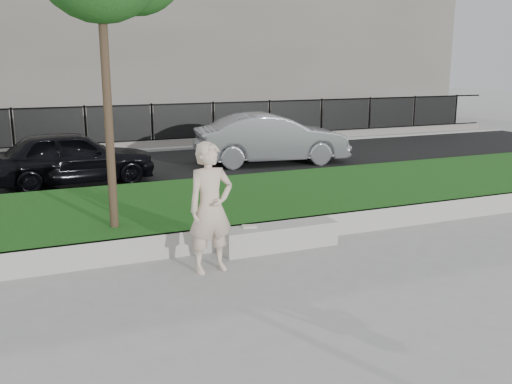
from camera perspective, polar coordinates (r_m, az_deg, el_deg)
name	(u,v)px	position (r m, az deg, el deg)	size (l,w,h in m)	color
ground	(234,274)	(8.36, -2.19, -8.15)	(90.00, 90.00, 0.00)	gray
grass_bank	(178,211)	(11.03, -7.78, -1.94)	(34.00, 4.00, 0.40)	black
grass_kerb	(211,240)	(9.22, -4.52, -4.83)	(34.00, 0.08, 0.40)	#AAA79F
street	(125,171)	(16.32, -12.93, 2.06)	(34.00, 7.00, 0.04)	black
far_pavement	(101,148)	(20.70, -15.20, 4.30)	(34.00, 3.00, 0.12)	gray
iron_fence	(105,137)	(19.65, -14.86, 5.30)	(32.00, 0.30, 1.50)	slate
building_facade	(71,15)	(27.51, -18.00, 16.49)	(34.00, 10.00, 10.00)	#5D5A52
stone_bench	(279,236)	(9.40, 2.36, -4.45)	(1.94, 0.49, 0.40)	#AAA79F
man	(211,208)	(8.21, -4.56, -1.58)	(0.70, 0.46, 1.91)	beige
book	(249,226)	(9.21, -0.66, -3.45)	(0.22, 0.16, 0.03)	beige
car_dark	(72,157)	(14.73, -17.92, 3.35)	(1.59, 3.95, 1.35)	black
car_silver	(272,139)	(16.91, 1.57, 5.35)	(1.56, 4.47, 1.47)	gray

